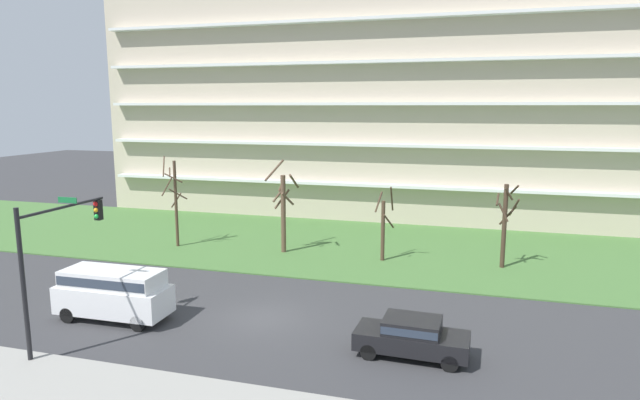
{
  "coord_description": "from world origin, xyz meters",
  "views": [
    {
      "loc": [
        9.15,
        -22.16,
        9.7
      ],
      "look_at": [
        1.05,
        6.0,
        4.64
      ],
      "focal_mm": 30.39,
      "sensor_mm": 36.0,
      "label": 1
    }
  ],
  "objects_px": {
    "tree_center": "(384,227)",
    "traffic_signal_mast": "(53,248)",
    "tree_left": "(283,207)",
    "tree_far_left": "(175,200)",
    "sedan_black_near_left": "(412,335)",
    "van_white_center_left": "(113,290)",
    "tree_right": "(505,222)"
  },
  "relations": [
    {
      "from": "tree_right",
      "to": "traffic_signal_mast",
      "type": "distance_m",
      "value": 24.28
    },
    {
      "from": "tree_right",
      "to": "van_white_center_left",
      "type": "distance_m",
      "value": 22.12
    },
    {
      "from": "tree_center",
      "to": "traffic_signal_mast",
      "type": "distance_m",
      "value": 19.2
    },
    {
      "from": "tree_center",
      "to": "tree_left",
      "type": "bearing_deg",
      "value": 178.19
    },
    {
      "from": "tree_far_left",
      "to": "traffic_signal_mast",
      "type": "bearing_deg",
      "value": -76.25
    },
    {
      "from": "tree_center",
      "to": "tree_far_left",
      "type": "bearing_deg",
      "value": -178.18
    },
    {
      "from": "tree_left",
      "to": "tree_right",
      "type": "xyz_separation_m",
      "value": [
        14.0,
        0.29,
        -0.21
      ]
    },
    {
      "from": "tree_right",
      "to": "tree_left",
      "type": "bearing_deg",
      "value": -178.81
    },
    {
      "from": "tree_center",
      "to": "van_white_center_left",
      "type": "xyz_separation_m",
      "value": [
        -10.33,
        -12.86,
        -0.87
      ]
    },
    {
      "from": "tree_far_left",
      "to": "tree_left",
      "type": "xyz_separation_m",
      "value": [
        7.69,
        0.67,
        -0.27
      ]
    },
    {
      "from": "van_white_center_left",
      "to": "traffic_signal_mast",
      "type": "bearing_deg",
      "value": -97.77
    },
    {
      "from": "tree_center",
      "to": "van_white_center_left",
      "type": "height_order",
      "value": "tree_center"
    },
    {
      "from": "tree_far_left",
      "to": "sedan_black_near_left",
      "type": "bearing_deg",
      "value": -34.97
    },
    {
      "from": "tree_far_left",
      "to": "traffic_signal_mast",
      "type": "xyz_separation_m",
      "value": [
        3.76,
        -15.37,
        0.77
      ]
    },
    {
      "from": "tree_far_left",
      "to": "tree_right",
      "type": "xyz_separation_m",
      "value": [
        21.69,
        0.96,
        -0.48
      ]
    },
    {
      "from": "tree_left",
      "to": "van_white_center_left",
      "type": "distance_m",
      "value": 13.66
    },
    {
      "from": "tree_center",
      "to": "traffic_signal_mast",
      "type": "bearing_deg",
      "value": -124.04
    },
    {
      "from": "sedan_black_near_left",
      "to": "traffic_signal_mast",
      "type": "relative_size",
      "value": 0.74
    },
    {
      "from": "sedan_black_near_left",
      "to": "tree_right",
      "type": "bearing_deg",
      "value": 75.46
    },
    {
      "from": "van_white_center_left",
      "to": "traffic_signal_mast",
      "type": "height_order",
      "value": "traffic_signal_mast"
    },
    {
      "from": "tree_left",
      "to": "tree_center",
      "type": "xyz_separation_m",
      "value": [
        6.76,
        -0.21,
        -0.83
      ]
    },
    {
      "from": "tree_far_left",
      "to": "sedan_black_near_left",
      "type": "xyz_separation_m",
      "value": [
        17.73,
        -12.4,
        -2.5
      ]
    },
    {
      "from": "van_white_center_left",
      "to": "sedan_black_near_left",
      "type": "bearing_deg",
      "value": -0.77
    },
    {
      "from": "sedan_black_near_left",
      "to": "tree_left",
      "type": "bearing_deg",
      "value": 129.49
    },
    {
      "from": "tree_right",
      "to": "sedan_black_near_left",
      "type": "height_order",
      "value": "tree_right"
    },
    {
      "from": "tree_far_left",
      "to": "tree_left",
      "type": "bearing_deg",
      "value": 4.99
    },
    {
      "from": "tree_left",
      "to": "van_white_center_left",
      "type": "xyz_separation_m",
      "value": [
        -3.56,
        -13.07,
        -1.71
      ]
    },
    {
      "from": "tree_far_left",
      "to": "traffic_signal_mast",
      "type": "relative_size",
      "value": 1.05
    },
    {
      "from": "tree_center",
      "to": "van_white_center_left",
      "type": "bearing_deg",
      "value": -128.77
    },
    {
      "from": "tree_left",
      "to": "tree_right",
      "type": "height_order",
      "value": "tree_left"
    },
    {
      "from": "van_white_center_left",
      "to": "traffic_signal_mast",
      "type": "distance_m",
      "value": 4.06
    },
    {
      "from": "sedan_black_near_left",
      "to": "van_white_center_left",
      "type": "bearing_deg",
      "value": -178.03
    }
  ]
}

